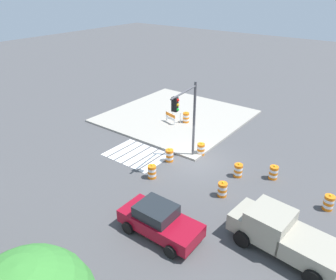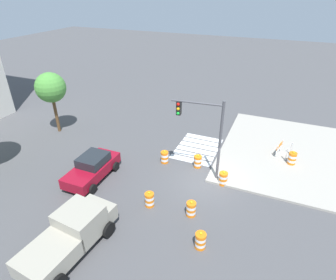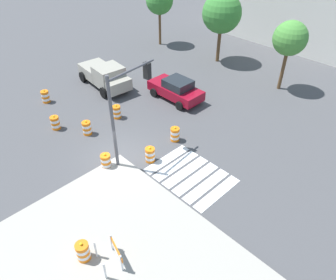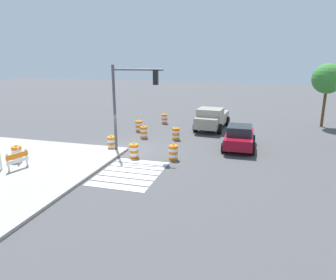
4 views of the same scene
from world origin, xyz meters
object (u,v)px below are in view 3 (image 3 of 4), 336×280
construction_barricade (113,253)px  traffic_barrel_opposite_curb (117,112)px  traffic_barrel_near_corner (87,128)px  traffic_barrel_median_far (106,161)px  traffic_light_pole (127,99)px  traffic_barrel_on_sidewalk (83,251)px  sports_car (176,89)px  street_tree_streetside_far (159,1)px  traffic_barrel_crosswalk_end (55,123)px  traffic_barrel_median_near (45,97)px  pickup_truck (106,76)px  traffic_barrel_lane_center (150,155)px  street_tree_streetside_near (222,13)px  traffic_barrel_far_curb (175,134)px  street_tree_streetside_mid (290,39)px

construction_barricade → traffic_barrel_opposite_curb: bearing=142.3°
traffic_barrel_near_corner → traffic_barrel_median_far: same height
traffic_barrel_opposite_curb → traffic_light_pole: 5.59m
traffic_barrel_on_sidewalk → sports_car: bearing=118.8°
street_tree_streetside_far → traffic_light_pole: bearing=-48.5°
traffic_barrel_opposite_curb → sports_car: bearing=77.8°
traffic_barrel_crosswalk_end → traffic_barrel_median_near: bearing=161.9°
pickup_truck → traffic_barrel_lane_center: 9.85m
street_tree_streetside_near → street_tree_streetside_far: street_tree_streetside_near is taller
traffic_barrel_opposite_curb → traffic_light_pole: traffic_light_pole is taller
traffic_barrel_median_near → street_tree_streetside_far: (-2.60, 14.07, 3.81)m
traffic_barrel_lane_center → traffic_barrel_on_sidewalk: bearing=-65.6°
traffic_barrel_lane_center → traffic_barrel_opposite_curb: 5.20m
traffic_barrel_near_corner → traffic_barrel_crosswalk_end: (-1.95, -1.15, 0.00)m
traffic_barrel_near_corner → street_tree_streetside_far: bearing=120.1°
traffic_barrel_near_corner → traffic_barrel_crosswalk_end: size_ratio=1.00×
traffic_barrel_crosswalk_end → traffic_barrel_far_curb: (6.37, 4.71, 0.00)m
construction_barricade → sports_car: bearing=123.9°
traffic_barrel_crosswalk_end → traffic_barrel_on_sidewalk: traffic_barrel_on_sidewalk is taller
pickup_truck → traffic_barrel_opposite_curb: 4.71m
traffic_barrel_near_corner → traffic_barrel_far_curb: same height
traffic_barrel_median_far → traffic_barrel_crosswalk_end: bearing=-178.7°
traffic_barrel_opposite_curb → construction_barricade: 11.16m
traffic_barrel_median_near → traffic_barrel_median_far: 9.15m
traffic_barrel_median_far → street_tree_streetside_near: 17.21m
traffic_light_pole → traffic_barrel_opposite_curb: bearing=154.3°
traffic_barrel_near_corner → traffic_barrel_opposite_curb: (-0.20, 2.53, 0.00)m
traffic_light_pole → street_tree_streetside_mid: bearing=83.0°
traffic_barrel_median_near → street_tree_streetside_near: bearing=74.3°
pickup_truck → traffic_barrel_on_sidewalk: 15.47m
traffic_barrel_lane_center → street_tree_streetside_mid: bearing=87.3°
traffic_barrel_opposite_curb → street_tree_streetside_far: bearing=124.6°
street_tree_streetside_near → traffic_barrel_lane_center: bearing=-66.0°
traffic_barrel_far_curb → street_tree_streetside_mid: (1.01, 10.77, 3.57)m
pickup_truck → traffic_barrel_far_curb: size_ratio=5.20×
street_tree_streetside_far → street_tree_streetside_mid: bearing=0.9°
traffic_barrel_median_near → traffic_light_pole: bearing=3.6°
traffic_light_pole → street_tree_streetside_far: (-11.93, 13.49, 0.35)m
traffic_barrel_far_curb → traffic_barrel_on_sidewalk: 9.24m
traffic_barrel_crosswalk_end → street_tree_streetside_near: street_tree_streetside_near is taller
traffic_barrel_median_far → traffic_light_pole: traffic_light_pole is taller
traffic_barrel_opposite_curb → street_tree_streetside_mid: size_ratio=0.19×
traffic_barrel_lane_center → pickup_truck: bearing=159.0°
traffic_barrel_near_corner → street_tree_streetside_near: 15.56m
traffic_barrel_near_corner → street_tree_streetside_far: 16.75m
traffic_barrel_on_sidewalk → traffic_barrel_near_corner: bearing=146.2°
traffic_barrel_opposite_curb → street_tree_streetside_near: size_ratio=0.17×
traffic_barrel_crosswalk_end → traffic_barrel_opposite_curb: 4.07m
traffic_barrel_median_far → traffic_barrel_on_sidewalk: (4.12, -4.08, 0.15)m
street_tree_streetside_mid → street_tree_streetside_far: 13.61m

